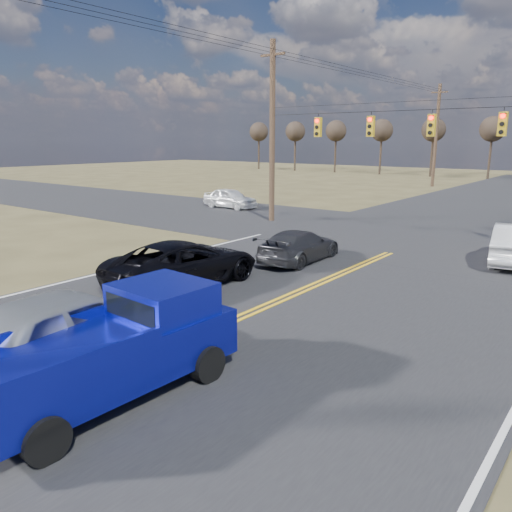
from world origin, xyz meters
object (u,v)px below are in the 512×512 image
Objects in this scene: pickup_truck at (114,349)px; black_suv at (184,263)px; cross_car_west at (230,198)px; dgrey_car_queue at (299,246)px; silver_suv at (67,330)px.

pickup_truck is 0.97× the size of black_suv.
dgrey_car_queue is at bearing -128.19° from cross_car_west.
cross_car_west is (-11.18, 15.35, -0.05)m from black_suv.
cross_car_west is (-13.81, 21.20, -0.21)m from silver_suv.
silver_suv reaches higher than dgrey_car_queue.
black_suv is 5.22m from dgrey_car_queue.
dgrey_car_queue is at bearing 108.11° from pickup_truck.
pickup_truck is 7.27m from black_suv.
pickup_truck is at bearing 128.42° from black_suv.
black_suv is 18.99m from cross_car_west.
silver_suv is 25.30m from cross_car_west.
silver_suv is 1.30× the size of cross_car_west.
silver_suv is (-1.61, 0.05, -0.03)m from pickup_truck.
cross_car_west is at bearing 128.47° from pickup_truck.
dgrey_car_queue is at bearing -100.33° from black_suv.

